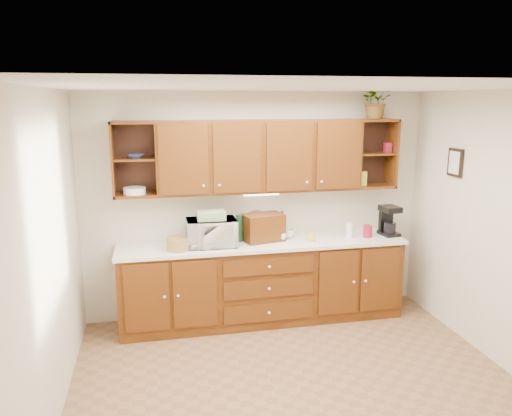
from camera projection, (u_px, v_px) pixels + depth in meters
name	position (u px, v px, depth m)	size (l,w,h in m)	color
floor	(298.00, 387.00, 4.44)	(4.00, 4.00, 0.00)	brown
ceiling	(304.00, 87.00, 3.89)	(4.00, 4.00, 0.00)	white
back_wall	(257.00, 205.00, 5.83)	(4.00, 4.00, 0.00)	beige
left_wall	(47.00, 263.00, 3.75)	(3.50, 3.50, 0.00)	beige
right_wall	(510.00, 234.00, 4.57)	(3.50, 3.50, 0.00)	beige
base_cabinets	(263.00, 283.00, 5.73)	(3.20, 0.60, 0.90)	#3A1A06
countertop	(263.00, 243.00, 5.62)	(3.24, 0.64, 0.04)	white
upper_cabinets	(261.00, 156.00, 5.56)	(3.20, 0.33, 0.80)	#3A1A06
undercabinet_light	(261.00, 194.00, 5.59)	(0.40, 0.05, 0.03)	white
framed_picture	(455.00, 163.00, 5.31)	(0.03, 0.24, 0.30)	black
wicker_basket	(179.00, 244.00, 5.30)	(0.26, 0.26, 0.13)	#A07742
microwave	(211.00, 233.00, 5.44)	(0.53, 0.36, 0.30)	silver
towel_stack	(211.00, 215.00, 5.39)	(0.30, 0.22, 0.09)	#CFD564
wine_bottle	(240.00, 228.00, 5.60)	(0.08, 0.08, 0.31)	black
woven_tray	(257.00, 235.00, 5.85)	(0.31, 0.31, 0.02)	#A07742
bread_box	(263.00, 228.00, 5.62)	(0.44, 0.28, 0.31)	#3A1A06
mug_tree	(282.00, 234.00, 5.73)	(0.29, 0.29, 0.33)	#3A1A06
canister_red	(368.00, 231.00, 5.79)	(0.11, 0.11, 0.14)	maroon
canister_white	(349.00, 230.00, 5.76)	(0.07, 0.07, 0.18)	white
canister_yellow	(311.00, 237.00, 5.62)	(0.08, 0.08, 0.10)	gold
coffee_maker	(389.00, 221.00, 5.88)	(0.21, 0.26, 0.35)	black
bowl_stack	(136.00, 156.00, 5.26)	(0.16, 0.16, 0.04)	navy
plate_stack	(135.00, 191.00, 5.32)	(0.24, 0.24, 0.07)	white
pantry_box_yellow	(363.00, 178.00, 5.85)	(0.09, 0.07, 0.16)	gold
pantry_box_red	(388.00, 148.00, 5.82)	(0.08, 0.07, 0.12)	maroon
potted_plant	(376.00, 101.00, 5.66)	(0.37, 0.32, 0.41)	#999999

